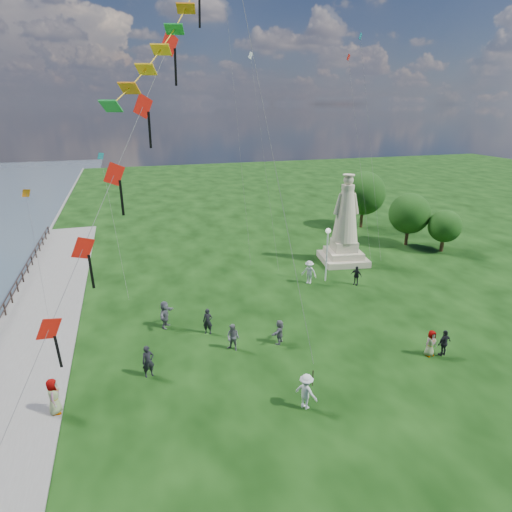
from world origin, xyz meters
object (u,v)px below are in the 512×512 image
object	(u,v)px
statue	(345,230)
lamppost	(327,243)
person_3	(444,343)
person_4	(431,343)
person_9	(356,275)
person_5	(165,314)
person_0	(148,361)
person_8	(309,272)
person_11	(279,332)
person_6	(208,321)
person_10	(54,398)
person_2	(306,391)
person_1	(233,337)

from	to	relation	value
statue	lamppost	xyz separation A→B (m)	(-3.49, -3.63, 0.20)
person_3	person_4	size ratio (longest dim) A/B	1.01
person_9	person_5	bearing A→B (deg)	-115.78
person_0	person_5	world-z (taller)	person_5
person_8	person_11	world-z (taller)	person_8
person_11	person_6	bearing A→B (deg)	-77.07
statue	person_10	size ratio (longest dim) A/B	4.45
person_2	person_1	bearing A→B (deg)	-15.04
person_0	person_6	distance (m)	5.20
lamppost	person_8	size ratio (longest dim) A/B	2.32
person_4	person_8	distance (m)	11.93
statue	person_8	size ratio (longest dim) A/B	4.16
person_5	person_6	xyz separation A→B (m)	(2.46, -1.58, -0.07)
statue	person_9	world-z (taller)	statue
person_4	person_10	size ratio (longest dim) A/B	0.88
person_2	person_8	world-z (taller)	person_8
person_6	person_1	bearing A→B (deg)	-41.73
person_5	person_6	world-z (taller)	person_5
person_1	person_6	bearing A→B (deg)	155.93
statue	person_9	xyz separation A→B (m)	(-1.52, -5.04, -2.23)
statue	person_9	size ratio (longest dim) A/B	5.13
person_5	person_9	distance (m)	15.42
person_2	person_11	bearing A→B (deg)	-41.91
person_8	person_10	xyz separation A→B (m)	(-17.41, -10.83, -0.06)
person_4	person_8	bearing A→B (deg)	92.28
person_5	person_9	size ratio (longest dim) A/B	1.17
person_4	person_8	xyz separation A→B (m)	(-2.39, 11.69, 0.17)
person_10	person_11	xyz separation A→B (m)	(12.03, 2.91, -0.13)
person_3	person_4	world-z (taller)	person_3
person_2	person_9	size ratio (longest dim) A/B	1.16
person_9	person_10	world-z (taller)	person_10
person_6	person_9	world-z (taller)	person_6
statue	person_2	world-z (taller)	statue
person_8	person_9	xyz separation A→B (m)	(3.48, -1.33, -0.18)
lamppost	statue	bearing A→B (deg)	46.08
person_10	person_6	bearing A→B (deg)	-56.84
lamppost	person_9	xyz separation A→B (m)	(1.97, -1.42, -2.43)
person_2	person_10	size ratio (longest dim) A/B	1.01
person_5	person_6	bearing A→B (deg)	-93.22
person_0	person_8	distance (m)	15.90
person_3	person_9	distance (m)	10.57
lamppost	person_2	distance (m)	15.99
statue	person_8	bearing A→B (deg)	-134.06
person_1	statue	bearing A→B (deg)	83.09
statue	person_10	bearing A→B (deg)	-137.67
person_4	person_10	xyz separation A→B (m)	(-19.79, 0.86, 0.10)
person_4	person_6	bearing A→B (deg)	142.82
person_0	person_11	world-z (taller)	person_0
person_3	lamppost	bearing A→B (deg)	-92.00
person_1	person_8	bearing A→B (deg)	85.61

